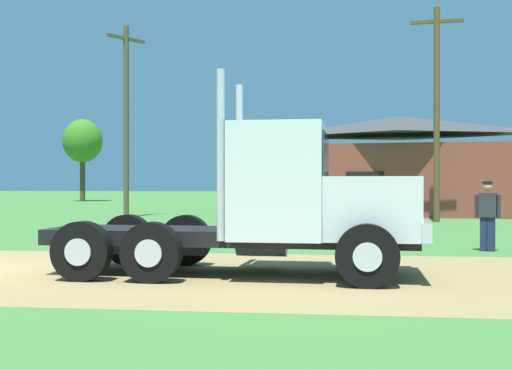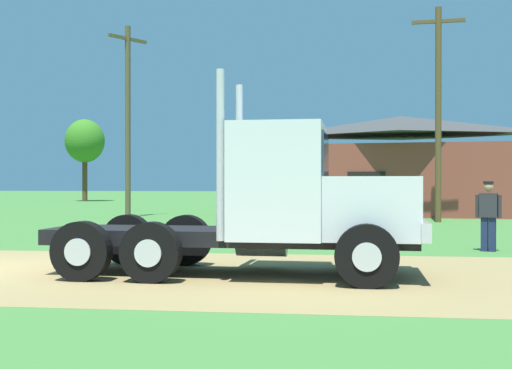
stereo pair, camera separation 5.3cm
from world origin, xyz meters
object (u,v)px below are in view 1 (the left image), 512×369
Objects in this scene: shed_building at (399,167)px; utility_pole_near at (126,116)px; visitor_far_side at (488,213)px; truck_foreground_white at (283,206)px; utility_pole_far at (437,109)px.

utility_pole_near is at bearing -163.05° from shed_building.
truck_foreground_white is at bearing -134.87° from visitor_far_side.
shed_building reaches higher than truck_foreground_white.
utility_pole_far is at bearing -80.02° from shed_building.
truck_foreground_white is 4.02× the size of visitor_far_side.
utility_pole_far is (0.55, 11.60, 3.87)m from visitor_far_side.
shed_building is 1.26× the size of utility_pole_far.
utility_pole_far reaches higher than truck_foreground_white.
truck_foreground_white is 22.44m from shed_building.
utility_pole_near is (-8.88, 18.00, 3.53)m from truck_foreground_white.
shed_building is at bearing 91.49° from visitor_far_side.
utility_pole_near reaches higher than visitor_far_side.
shed_building is (4.26, 22.00, 1.16)m from truck_foreground_white.
truck_foreground_white is 17.51m from utility_pole_far.
utility_pole_far is (5.25, 16.33, 3.52)m from truck_foreground_white.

